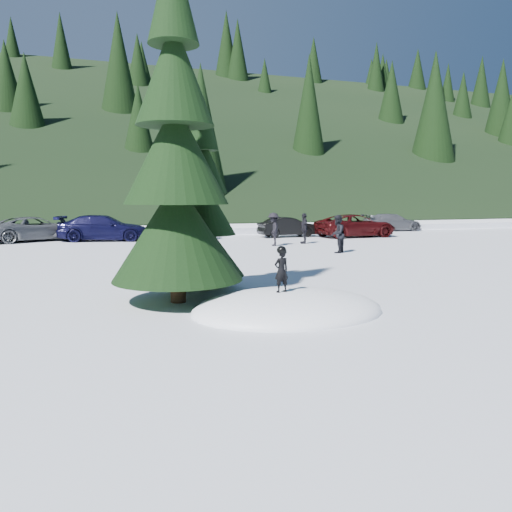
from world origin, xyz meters
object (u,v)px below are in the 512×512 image
object	(u,v)px
adult_1	(304,228)
child_skier	(281,271)
car_6	(356,226)
car_3	(104,228)
adult_2	(274,229)
car_4	(183,227)
spruce_short	(204,215)
car_2	(35,229)
car_7	(392,222)
spruce_tall	(176,167)
adult_0	(337,234)
car_5	(288,227)

from	to	relation	value
adult_1	child_skier	bearing A→B (deg)	-7.66
car_6	car_3	bearing A→B (deg)	79.83
adult_2	car_4	distance (m)	6.83
car_4	spruce_short	bearing A→B (deg)	-172.40
child_skier	adult_2	xyz separation A→B (m)	(5.25, 14.31, -0.09)
spruce_short	child_skier	distance (m)	3.64
car_2	car_7	bearing A→B (deg)	-112.93
spruce_tall	car_2	world-z (taller)	spruce_tall
spruce_tall	car_6	xyz separation A→B (m)	(14.24, 16.03, -2.59)
spruce_tall	adult_0	world-z (taller)	spruce_tall
car_6	car_7	distance (m)	6.83
car_4	car_5	xyz separation A→B (m)	(6.67, -0.68, -0.07)
car_2	car_7	size ratio (longest dim) A/B	1.15
car_5	car_6	world-z (taller)	car_6
spruce_tall	car_6	size ratio (longest dim) A/B	1.65
car_4	car_2	bearing A→B (deg)	96.36
car_7	adult_1	bearing A→B (deg)	128.31
car_7	car_6	bearing A→B (deg)	130.70
spruce_short	adult_2	xyz separation A→B (m)	(6.23, 10.99, -1.23)
child_skier	car_5	xyz separation A→B (m)	(8.17, 19.34, -0.33)
child_skier	car_3	bearing A→B (deg)	-91.54
car_7	spruce_short	bearing A→B (deg)	139.11
car_3	car_5	bearing A→B (deg)	-82.99
adult_0	car_4	world-z (taller)	adult_0
child_skier	car_4	size ratio (longest dim) A/B	0.23
spruce_tall	child_skier	size ratio (longest dim) A/B	8.93
spruce_tall	car_6	distance (m)	21.59
spruce_short	adult_1	xyz separation A→B (m)	(8.27, 11.60, -1.26)
child_skier	car_7	xyz separation A→B (m)	(17.74, 22.01, -0.31)
spruce_short	adult_0	xyz separation A→B (m)	(7.84, 6.95, -1.23)
adult_1	adult_2	distance (m)	2.12
adult_0	spruce_tall	bearing A→B (deg)	-0.54
adult_2	car_3	world-z (taller)	adult_2
adult_0	car_7	bearing A→B (deg)	-176.72
spruce_short	adult_0	size ratio (longest dim) A/B	3.06
spruce_tall	adult_1	distance (m)	16.15
adult_1	car_6	bearing A→B (deg)	139.72
adult_2	car_4	world-z (taller)	adult_2
spruce_short	car_7	world-z (taller)	spruce_short
adult_0	adult_2	xyz separation A→B (m)	(-1.62, 4.04, -0.00)
adult_1	car_5	xyz separation A→B (m)	(0.88, 4.42, -0.21)
spruce_tall	car_2	distance (m)	20.31
spruce_short	car_7	xyz separation A→B (m)	(18.72, 18.69, -1.46)
adult_0	car_6	world-z (taller)	adult_0
car_5	car_7	size ratio (longest dim) A/B	0.86
spruce_tall	car_6	bearing A→B (deg)	48.39
adult_2	adult_0	bearing A→B (deg)	39.01
spruce_tall	adult_0	xyz separation A→B (m)	(8.84, 8.35, -2.44)
spruce_tall	adult_1	xyz separation A→B (m)	(9.27, 13.00, -2.48)
adult_0	car_5	size ratio (longest dim) A/B	0.45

